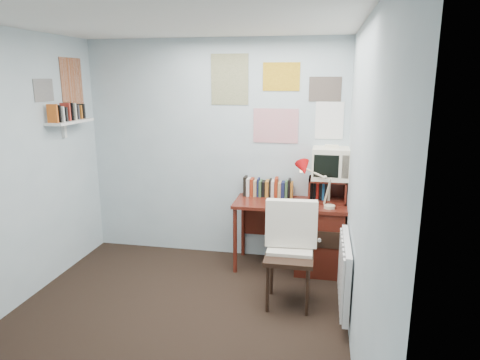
# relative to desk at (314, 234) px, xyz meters

# --- Properties ---
(ground) EXTENTS (3.50, 3.50, 0.00)m
(ground) POSITION_rel_desk_xyz_m (-1.17, -1.48, -0.41)
(ground) COLOR black
(ground) RESTS_ON ground
(back_wall) EXTENTS (3.00, 0.02, 2.50)m
(back_wall) POSITION_rel_desk_xyz_m (-1.17, 0.27, 0.84)
(back_wall) COLOR silver
(back_wall) RESTS_ON ground
(right_wall) EXTENTS (0.02, 3.50, 2.50)m
(right_wall) POSITION_rel_desk_xyz_m (0.33, -1.48, 0.84)
(right_wall) COLOR silver
(right_wall) RESTS_ON ground
(ceiling) EXTENTS (3.00, 3.50, 0.02)m
(ceiling) POSITION_rel_desk_xyz_m (-1.17, -1.48, 2.09)
(ceiling) COLOR white
(ceiling) RESTS_ON back_wall
(desk) EXTENTS (1.20, 0.55, 0.76)m
(desk) POSITION_rel_desk_xyz_m (0.00, 0.00, 0.00)
(desk) COLOR #531C13
(desk) RESTS_ON ground
(desk_chair) EXTENTS (0.48, 0.46, 0.94)m
(desk_chair) POSITION_rel_desk_xyz_m (-0.21, -0.81, 0.06)
(desk_chair) COLOR black
(desk_chair) RESTS_ON ground
(desk_lamp) EXTENTS (0.32, 0.28, 0.42)m
(desk_lamp) POSITION_rel_desk_xyz_m (0.15, -0.15, 0.56)
(desk_lamp) COLOR red
(desk_lamp) RESTS_ON desk
(tv_riser) EXTENTS (0.40, 0.30, 0.25)m
(tv_riser) POSITION_rel_desk_xyz_m (0.12, 0.11, 0.48)
(tv_riser) COLOR #531C13
(tv_riser) RESTS_ON desk
(crt_tv) EXTENTS (0.40, 0.37, 0.37)m
(crt_tv) POSITION_rel_desk_xyz_m (0.14, 0.13, 0.79)
(crt_tv) COLOR #F1E7C9
(crt_tv) RESTS_ON tv_riser
(book_row) EXTENTS (0.60, 0.14, 0.22)m
(book_row) POSITION_rel_desk_xyz_m (-0.51, 0.18, 0.46)
(book_row) COLOR #531C13
(book_row) RESTS_ON desk
(radiator) EXTENTS (0.09, 0.80, 0.60)m
(radiator) POSITION_rel_desk_xyz_m (0.29, -0.93, 0.01)
(radiator) COLOR white
(radiator) RESTS_ON right_wall
(wall_shelf) EXTENTS (0.20, 0.62, 0.24)m
(wall_shelf) POSITION_rel_desk_xyz_m (-2.57, -0.38, 1.21)
(wall_shelf) COLOR white
(wall_shelf) RESTS_ON left_wall
(posters_back) EXTENTS (1.20, 0.01, 0.90)m
(posters_back) POSITION_rel_desk_xyz_m (-0.47, 0.26, 1.44)
(posters_back) COLOR white
(posters_back) RESTS_ON back_wall
(posters_left) EXTENTS (0.01, 0.70, 0.60)m
(posters_left) POSITION_rel_desk_xyz_m (-2.67, -0.38, 1.59)
(posters_left) COLOR white
(posters_left) RESTS_ON left_wall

